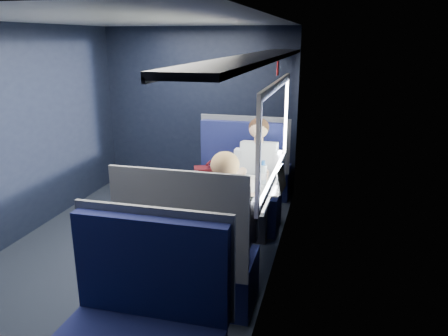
% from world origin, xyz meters
% --- Properties ---
extents(ground, '(2.80, 4.20, 0.01)m').
position_xyz_m(ground, '(0.00, 0.00, -0.01)').
color(ground, black).
extents(room_shell, '(3.00, 4.40, 2.40)m').
position_xyz_m(room_shell, '(0.02, 0.00, 1.48)').
color(room_shell, black).
rests_on(room_shell, ground).
extents(table, '(0.62, 1.00, 0.74)m').
position_xyz_m(table, '(1.03, 0.00, 0.66)').
color(table, '#54565E').
rests_on(table, ground).
extents(seat_bay_near, '(1.06, 0.62, 1.26)m').
position_xyz_m(seat_bay_near, '(0.83, 0.87, 0.42)').
color(seat_bay_near, '#0E113E').
rests_on(seat_bay_near, ground).
extents(seat_bay_far, '(1.04, 0.62, 1.26)m').
position_xyz_m(seat_bay_far, '(0.85, -0.87, 0.41)').
color(seat_bay_far, '#0E113E').
rests_on(seat_bay_far, ground).
extents(seat_row_front, '(1.04, 0.51, 1.16)m').
position_xyz_m(seat_row_front, '(0.85, 1.80, 0.41)').
color(seat_row_front, '#0E113E').
rests_on(seat_row_front, ground).
extents(seat_row_back, '(1.04, 0.51, 1.16)m').
position_xyz_m(seat_row_back, '(0.85, -1.80, 0.41)').
color(seat_row_back, '#0E113E').
rests_on(seat_row_back, ground).
extents(man, '(0.53, 0.56, 1.32)m').
position_xyz_m(man, '(1.10, 0.70, 0.72)').
color(man, black).
rests_on(man, ground).
extents(woman, '(0.53, 0.56, 1.32)m').
position_xyz_m(woman, '(1.10, -0.71, 0.73)').
color(woman, black).
rests_on(woman, ground).
extents(papers, '(0.54, 0.74, 0.01)m').
position_xyz_m(papers, '(1.07, -0.02, 0.74)').
color(papers, white).
rests_on(papers, table).
extents(laptop, '(0.26, 0.33, 0.24)m').
position_xyz_m(laptop, '(1.38, 0.04, 0.80)').
color(laptop, silver).
rests_on(laptop, table).
extents(bottle_small, '(0.07, 0.07, 0.24)m').
position_xyz_m(bottle_small, '(1.24, 0.23, 0.85)').
color(bottle_small, silver).
rests_on(bottle_small, table).
extents(cup, '(0.08, 0.08, 0.10)m').
position_xyz_m(cup, '(1.21, 0.44, 0.79)').
color(cup, white).
rests_on(cup, table).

